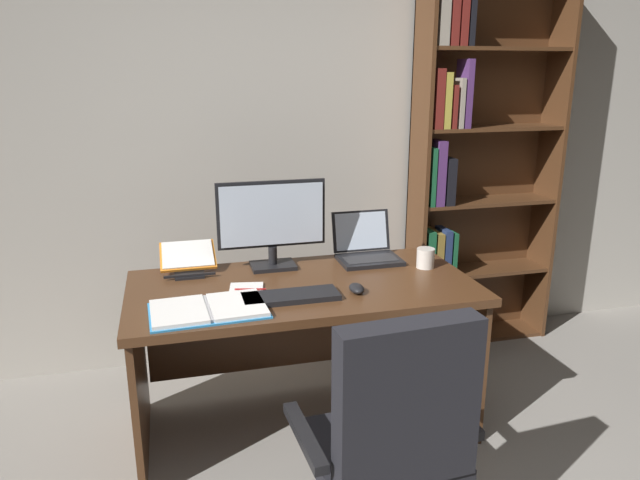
% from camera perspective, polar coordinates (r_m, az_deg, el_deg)
% --- Properties ---
extents(wall_back, '(5.37, 0.12, 2.58)m').
position_cam_1_polar(wall_back, '(3.53, -1.83, 9.41)').
color(wall_back, '#B2ADA3').
rests_on(wall_back, ground).
extents(desk, '(1.60, 0.80, 0.75)m').
position_cam_1_polar(desk, '(2.89, -1.99, -7.56)').
color(desk, '#4C2D19').
rests_on(desk, ground).
extents(bookshelf, '(0.92, 0.26, 2.29)m').
position_cam_1_polar(bookshelf, '(3.73, 14.21, 6.73)').
color(bookshelf, '#4C2D19').
rests_on(bookshelf, ground).
extents(office_chair, '(0.63, 0.60, 0.98)m').
position_cam_1_polar(office_chair, '(2.18, 6.72, -20.37)').
color(office_chair, black).
rests_on(office_chair, ground).
extents(monitor, '(0.54, 0.16, 0.44)m').
position_cam_1_polar(monitor, '(2.91, -4.71, 1.61)').
color(monitor, black).
rests_on(monitor, desk).
extents(laptop, '(0.31, 0.29, 0.24)m').
position_cam_1_polar(laptop, '(3.08, 4.55, -0.97)').
color(laptop, black).
rests_on(laptop, desk).
extents(keyboard, '(0.42, 0.15, 0.02)m').
position_cam_1_polar(keyboard, '(2.56, -2.85, -5.50)').
color(keyboard, black).
rests_on(keyboard, desk).
extents(computer_mouse, '(0.06, 0.10, 0.04)m').
position_cam_1_polar(computer_mouse, '(2.63, 3.57, -4.73)').
color(computer_mouse, black).
rests_on(computer_mouse, desk).
extents(reading_stand_with_book, '(0.27, 0.28, 0.12)m').
position_cam_1_polar(reading_stand_with_book, '(2.98, -12.71, -1.76)').
color(reading_stand_with_book, black).
rests_on(reading_stand_with_book, desk).
extents(open_binder, '(0.49, 0.33, 0.02)m').
position_cam_1_polar(open_binder, '(2.47, -10.80, -6.61)').
color(open_binder, '#2D84C6').
rests_on(open_binder, desk).
extents(notepad, '(0.18, 0.23, 0.01)m').
position_cam_1_polar(notepad, '(2.66, -7.21, -4.98)').
color(notepad, white).
rests_on(notepad, desk).
extents(pen, '(0.14, 0.04, 0.01)m').
position_cam_1_polar(pen, '(2.65, -6.79, -4.77)').
color(pen, maroon).
rests_on(pen, notepad).
extents(coffee_mug, '(0.09, 0.09, 0.10)m').
position_cam_1_polar(coffee_mug, '(2.99, 10.22, -1.74)').
color(coffee_mug, silver).
rests_on(coffee_mug, desk).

